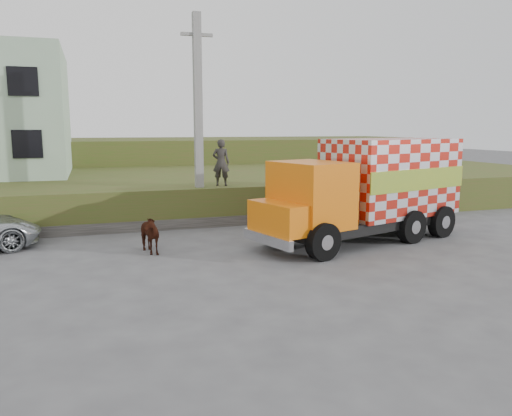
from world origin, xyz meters
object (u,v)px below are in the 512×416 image
object	(u,v)px
utility_pole	(198,120)
pedestrian	(221,163)
cargo_truck	(369,189)
cow	(146,234)

from	to	relation	value
utility_pole	pedestrian	size ratio (longest dim) A/B	4.34
cargo_truck	cow	xyz separation A→B (m)	(-7.38, 0.51, -1.16)
cargo_truck	cow	bearing A→B (deg)	159.90
cargo_truck	cow	size ratio (longest dim) A/B	5.71
pedestrian	cargo_truck	bearing A→B (deg)	151.63
cow	pedestrian	world-z (taller)	pedestrian
utility_pole	cow	distance (m)	5.73
cargo_truck	utility_pole	bearing A→B (deg)	122.42
cargo_truck	cow	world-z (taller)	cargo_truck
utility_pole	pedestrian	bearing A→B (deg)	12.21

